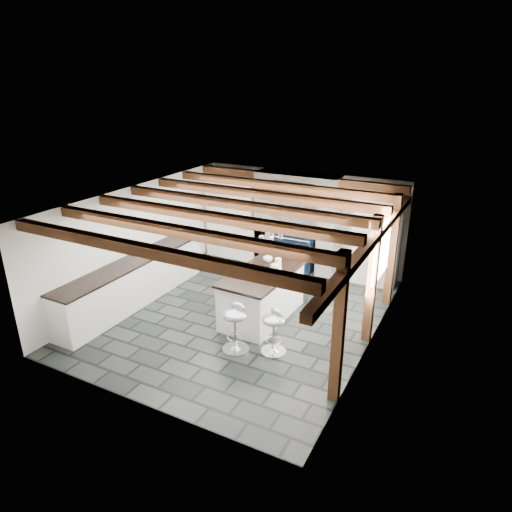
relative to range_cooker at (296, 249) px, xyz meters
The scene contains 6 objects.
ground 2.72m from the range_cooker, 90.00° to the right, with size 6.00×6.00×0.00m, color black.
room_shell 1.52m from the range_cooker, 115.80° to the right, with size 6.00×6.03×6.00m.
range_cooker is the anchor object (origin of this frame).
kitchen_island 2.63m from the range_cooker, 81.17° to the right, with size 1.06×1.94×1.26m.
bar_stool_near 3.79m from the range_cooker, 72.52° to the right, with size 0.51×0.51×0.79m.
bar_stool_far 3.88m from the range_cooker, 82.08° to the right, with size 0.49×0.49×0.86m.
Camera 1 is at (3.92, -6.93, 4.36)m, focal length 32.00 mm.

